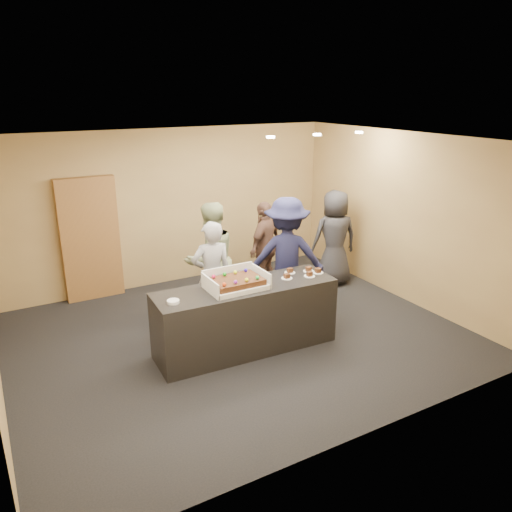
# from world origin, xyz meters

# --- Properties ---
(room) EXTENTS (6.04, 6.00, 2.70)m
(room) POSITION_xyz_m (0.00, 0.00, 1.35)
(room) COLOR black
(room) RESTS_ON ground
(serving_counter) EXTENTS (2.43, 0.81, 0.90)m
(serving_counter) POSITION_xyz_m (-0.08, -0.36, 0.45)
(serving_counter) COLOR black
(serving_counter) RESTS_ON floor
(storage_cabinet) EXTENTS (0.91, 0.15, 2.01)m
(storage_cabinet) POSITION_xyz_m (-1.43, 2.41, 1.01)
(storage_cabinet) COLOR brown
(storage_cabinet) RESTS_ON floor
(cake_box) EXTENTS (0.75, 0.52, 0.22)m
(cake_box) POSITION_xyz_m (-0.21, -0.34, 0.95)
(cake_box) COLOR white
(cake_box) RESTS_ON serving_counter
(sheet_cake) EXTENTS (0.64, 0.44, 0.12)m
(sheet_cake) POSITION_xyz_m (-0.21, -0.36, 1.00)
(sheet_cake) COLOR #3F230E
(sheet_cake) RESTS_ON cake_box
(plate_stack) EXTENTS (0.15, 0.15, 0.04)m
(plate_stack) POSITION_xyz_m (-1.08, -0.41, 0.92)
(plate_stack) COLOR white
(plate_stack) RESTS_ON serving_counter
(slice_a) EXTENTS (0.15, 0.15, 0.07)m
(slice_a) POSITION_xyz_m (0.54, -0.40, 0.92)
(slice_a) COLOR white
(slice_a) RESTS_ON serving_counter
(slice_b) EXTENTS (0.15, 0.15, 0.07)m
(slice_b) POSITION_xyz_m (0.69, -0.23, 0.92)
(slice_b) COLOR white
(slice_b) RESTS_ON serving_counter
(slice_c) EXTENTS (0.15, 0.15, 0.07)m
(slice_c) POSITION_xyz_m (0.85, -0.48, 0.92)
(slice_c) COLOR white
(slice_c) RESTS_ON serving_counter
(slice_d) EXTENTS (0.15, 0.15, 0.07)m
(slice_d) POSITION_xyz_m (0.95, -0.31, 0.92)
(slice_d) COLOR white
(slice_d) RESTS_ON serving_counter
(slice_e) EXTENTS (0.15, 0.15, 0.07)m
(slice_e) POSITION_xyz_m (1.02, -0.43, 0.92)
(slice_e) COLOR white
(slice_e) RESTS_ON serving_counter
(person_server_grey) EXTENTS (0.62, 0.45, 1.59)m
(person_server_grey) POSITION_xyz_m (-0.18, 0.44, 0.80)
(person_server_grey) COLOR #A3A2A8
(person_server_grey) RESTS_ON floor
(person_sage_man) EXTENTS (0.94, 0.78, 1.75)m
(person_sage_man) POSITION_xyz_m (-0.01, 0.87, 0.88)
(person_sage_man) COLOR #9BA677
(person_sage_man) RESTS_ON floor
(person_navy_man) EXTENTS (1.36, 1.15, 1.82)m
(person_navy_man) POSITION_xyz_m (1.00, 0.35, 0.91)
(person_navy_man) COLOR #1A1B3E
(person_navy_man) RESTS_ON floor
(person_brown_extra) EXTENTS (0.98, 0.80, 1.56)m
(person_brown_extra) POSITION_xyz_m (1.19, 1.30, 0.78)
(person_brown_extra) COLOR brown
(person_brown_extra) RESTS_ON floor
(person_dark_suit) EXTENTS (0.93, 0.71, 1.68)m
(person_dark_suit) POSITION_xyz_m (2.41, 0.98, 0.84)
(person_dark_suit) COLOR #2A292F
(person_dark_suit) RESTS_ON floor
(ceiling_spotlights) EXTENTS (1.72, 0.12, 0.03)m
(ceiling_spotlights) POSITION_xyz_m (1.60, 0.50, 2.67)
(ceiling_spotlights) COLOR #FFEAC6
(ceiling_spotlights) RESTS_ON ceiling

